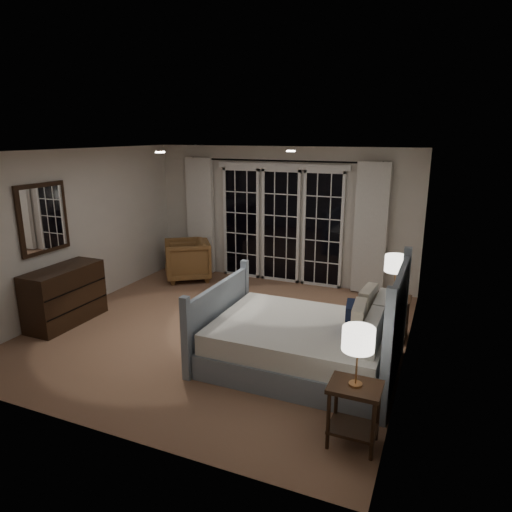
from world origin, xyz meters
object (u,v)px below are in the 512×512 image
at_px(nightstand_left, 354,406).
at_px(lamp_left, 358,340).
at_px(bed, 305,341).
at_px(lamp_right, 396,264).
at_px(armchair, 187,260).
at_px(dresser, 65,295).
at_px(nightstand_right, 392,311).

distance_m(nightstand_left, lamp_left, 0.64).
relative_size(bed, lamp_left, 4.11).
bearing_deg(lamp_right, bed, -124.61).
bearing_deg(lamp_right, armchair, 163.30).
relative_size(lamp_right, armchair, 0.69).
xyz_separation_m(lamp_left, dresser, (-4.46, 1.10, -0.60)).
height_order(lamp_right, armchair, lamp_right).
relative_size(bed, dresser, 1.87).
distance_m(nightstand_left, lamp_right, 2.52).
height_order(lamp_left, lamp_right, lamp_right).
height_order(nightstand_left, armchair, armchair).
xyz_separation_m(lamp_right, armchair, (-3.94, 1.18, -0.67)).
bearing_deg(lamp_left, nightstand_right, 89.17).
relative_size(nightstand_left, lamp_left, 1.10).
bearing_deg(bed, nightstand_right, 55.39).
relative_size(nightstand_right, lamp_right, 1.03).
height_order(bed, nightstand_left, bed).
bearing_deg(lamp_right, nightstand_right, -90.00).
height_order(armchair, dresser, dresser).
distance_m(nightstand_left, dresser, 4.59).
bearing_deg(lamp_left, bed, 124.17).
relative_size(nightstand_right, lamp_left, 1.10).
distance_m(nightstand_right, armchair, 4.11).
bearing_deg(armchair, nightstand_right, 37.97).
bearing_deg(nightstand_left, nightstand_right, 89.17).
distance_m(nightstand_right, dresser, 4.69).
relative_size(lamp_left, lamp_right, 0.94).
distance_m(lamp_left, armchair, 5.36).
bearing_deg(lamp_right, nightstand_left, -90.83).
bearing_deg(bed, dresser, -178.49).
xyz_separation_m(bed, nightstand_right, (0.85, 1.23, 0.06)).
height_order(nightstand_left, lamp_right, lamp_right).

